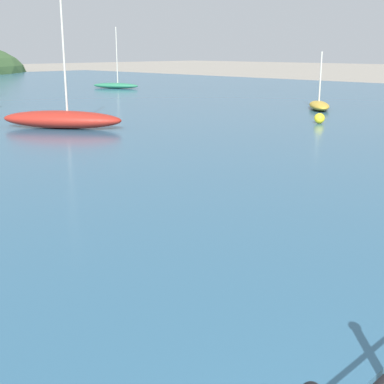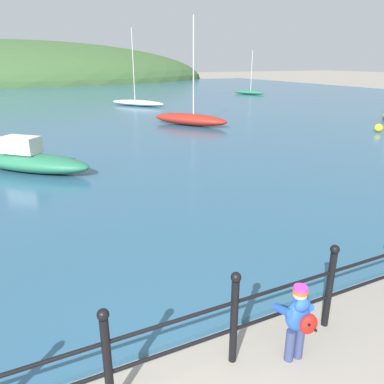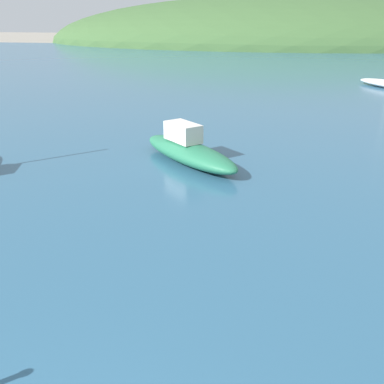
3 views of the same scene
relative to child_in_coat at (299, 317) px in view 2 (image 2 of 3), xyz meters
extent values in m
cube|color=#2D5B7A|center=(-1.58, 30.81, -0.56)|extent=(80.00, 60.00, 0.10)
ellipsoid|color=#3D6033|center=(-1.58, 67.82, -0.61)|extent=(67.32, 37.03, 12.98)
cylinder|color=black|center=(-2.14, 0.31, -0.06)|extent=(0.09, 0.09, 1.10)
sphere|color=black|center=(-2.14, 0.31, 0.54)|extent=(0.12, 0.12, 0.12)
cylinder|color=black|center=(-0.67, 0.31, -0.06)|extent=(0.09, 0.09, 1.10)
sphere|color=black|center=(-0.67, 0.31, 0.54)|extent=(0.12, 0.12, 0.12)
cylinder|color=black|center=(0.79, 0.31, -0.06)|extent=(0.09, 0.09, 1.10)
sphere|color=black|center=(0.79, 0.31, 0.54)|extent=(0.12, 0.12, 0.12)
cylinder|color=black|center=(-1.41, 0.31, 0.21)|extent=(7.32, 0.04, 0.04)
cylinder|color=black|center=(-1.41, 0.31, -0.16)|extent=(7.32, 0.04, 0.04)
cylinder|color=navy|center=(-0.06, 0.03, -0.40)|extent=(0.11, 0.11, 0.42)
cylinder|color=navy|center=(0.07, 0.01, -0.40)|extent=(0.11, 0.11, 0.42)
ellipsoid|color=blue|center=(0.00, 0.02, 0.01)|extent=(0.32, 0.24, 0.40)
ellipsoid|color=blue|center=(0.00, -0.04, 0.19)|extent=(0.21, 0.14, 0.18)
cylinder|color=blue|center=(-0.14, 0.12, 0.06)|extent=(0.12, 0.32, 0.19)
cylinder|color=blue|center=(0.15, 0.10, 0.06)|extent=(0.12, 0.32, 0.19)
sphere|color=tan|center=(0.00, 0.02, 0.31)|extent=(0.17, 0.17, 0.17)
cylinder|color=#E5511E|center=(0.00, 0.02, 0.34)|extent=(0.17, 0.17, 0.04)
cylinder|color=#B233AD|center=(0.00, 0.02, 0.38)|extent=(0.16, 0.16, 0.04)
ellipsoid|color=red|center=(-0.01, -0.17, 0.03)|extent=(0.23, 0.15, 0.24)
sphere|color=black|center=(-0.07, -0.24, 0.09)|extent=(0.04, 0.04, 0.04)
sphere|color=black|center=(0.03, -0.24, -0.01)|extent=(0.04, 0.04, 0.04)
ellipsoid|color=#287551|center=(19.58, 29.93, -0.32)|extent=(2.26, 3.47, 0.38)
cylinder|color=beige|center=(19.66, 29.77, 1.77)|extent=(0.07, 0.07, 3.80)
ellipsoid|color=silver|center=(6.33, 25.39, -0.30)|extent=(3.77, 4.48, 0.41)
cylinder|color=beige|center=(6.20, 25.58, 2.45)|extent=(0.07, 0.07, 5.09)
ellipsoid|color=#287551|center=(-2.24, 9.64, -0.22)|extent=(3.70, 3.62, 0.57)
cube|color=silver|center=(-2.46, 9.85, 0.32)|extent=(1.24, 1.22, 0.51)
ellipsoid|color=maroon|center=(6.00, 15.43, -0.20)|extent=(3.36, 4.20, 0.61)
cylinder|color=beige|center=(6.12, 15.25, 2.49)|extent=(0.07, 0.07, 4.76)
sphere|color=yellow|center=(13.36, 9.65, -0.31)|extent=(0.39, 0.39, 0.39)
camera|label=1|loc=(-4.15, -0.85, 2.16)|focal=50.00mm
camera|label=2|loc=(-2.66, -2.68, 2.79)|focal=35.00mm
camera|label=3|loc=(0.22, -2.33, 3.45)|focal=42.00mm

